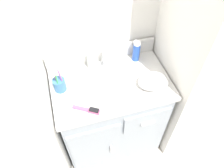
% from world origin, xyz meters
% --- Properties ---
extents(ground_plane, '(6.00, 6.00, 0.00)m').
position_xyz_m(ground_plane, '(0.00, 0.00, 0.00)').
color(ground_plane, '#ADA393').
extents(wall_back, '(0.96, 0.08, 2.20)m').
position_xyz_m(wall_back, '(0.00, 0.29, 1.10)').
color(wall_back, silver).
rests_on(wall_back, ground_plane).
extents(wall_left, '(0.08, 0.56, 2.20)m').
position_xyz_m(wall_left, '(-0.44, 0.00, 1.10)').
color(wall_left, silver).
rests_on(wall_left, ground_plane).
extents(wall_right, '(0.08, 0.56, 2.20)m').
position_xyz_m(wall_right, '(0.44, 0.00, 1.10)').
color(wall_right, silver).
rests_on(wall_right, ground_plane).
extents(vanity, '(0.78, 0.50, 0.79)m').
position_xyz_m(vanity, '(-0.00, -0.00, 0.42)').
color(vanity, '#9EA8B2').
rests_on(vanity, ground_plane).
extents(backsplash, '(0.78, 0.02, 0.11)m').
position_xyz_m(backsplash, '(0.00, 0.23, 0.85)').
color(backsplash, silver).
rests_on(backsplash, vanity).
extents(sink_faucet, '(0.09, 0.09, 0.14)m').
position_xyz_m(sink_faucet, '(0.00, 0.17, 0.84)').
color(sink_faucet, silver).
rests_on(sink_faucet, vanity).
extents(toothbrush_cup, '(0.08, 0.08, 0.20)m').
position_xyz_m(toothbrush_cup, '(-0.32, 0.04, 0.84)').
color(toothbrush_cup, teal).
rests_on(toothbrush_cup, vanity).
extents(soap_dispenser, '(0.05, 0.06, 0.16)m').
position_xyz_m(soap_dispenser, '(-0.09, 0.17, 0.86)').
color(soap_dispenser, silver).
rests_on(soap_dispenser, vanity).
extents(shaving_cream_can, '(0.05, 0.05, 0.16)m').
position_xyz_m(shaving_cream_can, '(0.23, 0.17, 0.87)').
color(shaving_cream_can, '#234CB2').
rests_on(shaving_cream_can, vanity).
extents(hairbrush, '(0.16, 0.11, 0.03)m').
position_xyz_m(hairbrush, '(-0.18, -0.17, 0.80)').
color(hairbrush, '#C1517F').
rests_on(hairbrush, vanity).
extents(hand_towel, '(0.19, 0.15, 0.08)m').
position_xyz_m(hand_towel, '(0.26, -0.09, 0.83)').
color(hand_towel, white).
rests_on(hand_towel, vanity).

